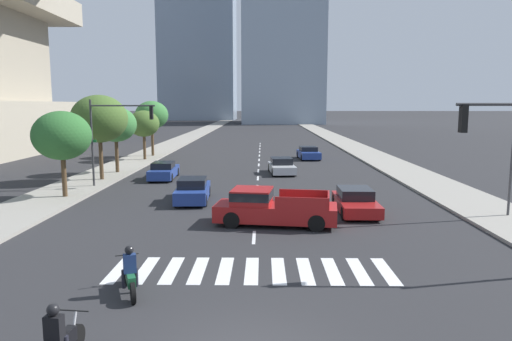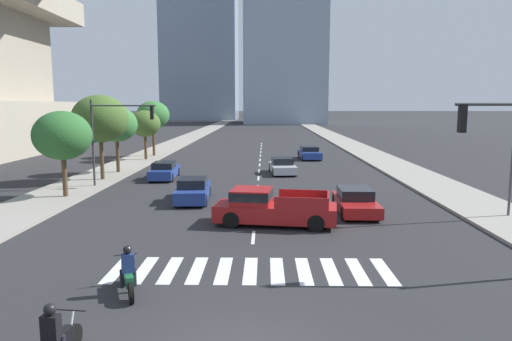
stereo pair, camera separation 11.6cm
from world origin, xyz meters
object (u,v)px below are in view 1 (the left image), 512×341
(traffic_signal_far, at_px, (115,127))
(street_tree_third, at_px, (116,125))
(sedan_silver_2, at_px, (282,166))
(sedan_blue_4, at_px, (308,153))
(sedan_blue_3, at_px, (164,171))
(street_tree_second, at_px, (99,119))
(sedan_red_0, at_px, (355,201))
(pickup_truck, at_px, (270,207))
(motorcycle_lead, at_px, (130,275))
(street_tree_fifth, at_px, (152,115))
(sedan_blue_1, at_px, (193,190))
(street_tree_fourth, at_px, (144,124))
(street_tree_nearest, at_px, (62,136))

(traffic_signal_far, relative_size, street_tree_third, 1.09)
(sedan_silver_2, bearing_deg, sedan_blue_4, 157.98)
(sedan_blue_3, xyz_separation_m, street_tree_second, (-4.28, -1.17, 3.92))
(sedan_red_0, bearing_deg, pickup_truck, -58.92)
(pickup_truck, xyz_separation_m, traffic_signal_far, (-10.04, 9.58, 3.26))
(sedan_red_0, bearing_deg, motorcycle_lead, -38.17)
(sedan_silver_2, xyz_separation_m, street_tree_third, (-13.24, -0.38, 3.38))
(sedan_blue_3, bearing_deg, street_tree_second, 103.56)
(sedan_red_0, height_order, street_tree_second, street_tree_second)
(sedan_blue_4, distance_m, traffic_signal_far, 22.58)
(sedan_silver_2, relative_size, sedan_blue_4, 1.01)
(sedan_silver_2, relative_size, street_tree_fifth, 0.76)
(sedan_silver_2, relative_size, traffic_signal_far, 0.77)
(sedan_blue_1, relative_size, street_tree_fourth, 0.93)
(motorcycle_lead, relative_size, street_tree_nearest, 0.40)
(sedan_blue_4, relative_size, street_tree_nearest, 0.86)
(sedan_blue_4, relative_size, street_tree_fifth, 0.75)
(motorcycle_lead, relative_size, street_tree_fourth, 0.42)
(sedan_blue_4, xyz_separation_m, traffic_signal_far, (-14.39, -17.04, 3.48))
(traffic_signal_far, bearing_deg, street_tree_third, 107.25)
(street_tree_nearest, height_order, street_tree_fourth, street_tree_nearest)
(sedan_silver_2, relative_size, street_tree_nearest, 0.87)
(sedan_blue_1, relative_size, sedan_blue_3, 1.00)
(sedan_silver_2, xyz_separation_m, street_tree_fourth, (-13.24, 8.52, 3.08))
(street_tree_fourth, bearing_deg, pickup_truck, -64.21)
(traffic_signal_far, bearing_deg, street_tree_fifth, 96.07)
(traffic_signal_far, bearing_deg, sedan_red_0, -25.67)
(sedan_blue_4, xyz_separation_m, street_tree_second, (-16.39, -14.30, 3.92))
(street_tree_fourth, bearing_deg, street_tree_third, -90.00)
(sedan_blue_3, distance_m, sedan_blue_4, 17.87)
(sedan_silver_2, height_order, sedan_blue_3, sedan_blue_3)
(street_tree_fifth, bearing_deg, sedan_blue_4, -6.09)
(street_tree_nearest, distance_m, street_tree_second, 6.49)
(sedan_blue_4, xyz_separation_m, street_tree_third, (-16.39, -10.61, 3.37))
(sedan_blue_1, relative_size, street_tree_nearest, 0.89)
(sedan_blue_1, height_order, sedan_blue_3, sedan_blue_1)
(sedan_blue_4, xyz_separation_m, street_tree_fourth, (-16.39, -1.71, 3.07))
(street_tree_third, bearing_deg, sedan_blue_1, -54.44)
(sedan_blue_1, xyz_separation_m, street_tree_nearest, (-7.68, 0.60, 3.11))
(sedan_red_0, xyz_separation_m, street_tree_nearest, (-16.51, 3.27, 3.17))
(sedan_blue_3, height_order, traffic_signal_far, traffic_signal_far)
(street_tree_third, bearing_deg, sedan_silver_2, 1.63)
(motorcycle_lead, distance_m, street_tree_fifth, 37.55)
(street_tree_second, distance_m, street_tree_fourth, 12.62)
(sedan_blue_3, xyz_separation_m, traffic_signal_far, (-2.28, -3.90, 3.47))
(sedan_blue_3, bearing_deg, motorcycle_lead, -172.45)
(sedan_silver_2, distance_m, street_tree_nearest, 17.20)
(sedan_silver_2, relative_size, street_tree_second, 0.72)
(street_tree_third, relative_size, street_tree_fifth, 0.91)
(traffic_signal_far, height_order, street_tree_third, traffic_signal_far)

